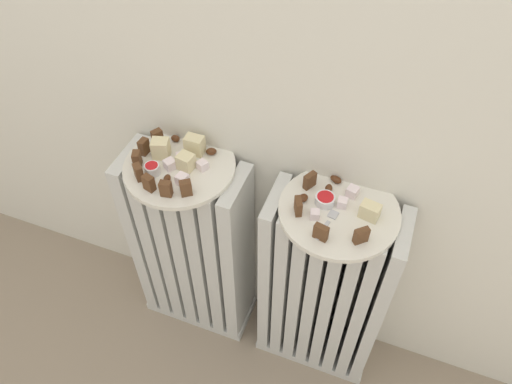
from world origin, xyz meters
The scene contains 35 objects.
radiator_left centered at (-0.20, 0.28, 0.33)m, with size 0.34×0.15×0.66m.
radiator_right centered at (0.20, 0.28, 0.33)m, with size 0.34×0.15×0.66m.
plate_left centered at (-0.20, 0.28, 0.67)m, with size 0.27×0.27×0.01m, color silver.
plate_right centered at (0.20, 0.28, 0.67)m, with size 0.27×0.27×0.01m, color silver.
dark_cake_slice_left_0 centered at (-0.28, 0.33, 0.70)m, with size 0.03×0.02×0.04m, color #56351E.
dark_cake_slice_left_1 centered at (-0.29, 0.29, 0.70)m, with size 0.03×0.02×0.04m, color #56351E.
dark_cake_slice_left_2 centered at (-0.29, 0.24, 0.70)m, with size 0.03×0.02×0.04m, color #56351E.
dark_cake_slice_left_3 centered at (-0.26, 0.21, 0.70)m, with size 0.03×0.02×0.04m, color #56351E.
dark_cake_slice_left_4 centered at (-0.22, 0.19, 0.70)m, with size 0.03×0.02×0.04m, color #56351E.
dark_cake_slice_left_5 centered at (-0.18, 0.18, 0.70)m, with size 0.03×0.02×0.04m, color #56351E.
dark_cake_slice_left_6 centered at (-0.14, 0.20, 0.70)m, with size 0.03×0.02×0.04m, color #56351E.
marble_cake_slice_left_0 centered at (-0.25, 0.29, 0.70)m, with size 0.04×0.03×0.05m, color beige.
marble_cake_slice_left_1 centered at (-0.18, 0.33, 0.70)m, with size 0.04×0.03×0.05m, color beige.
marble_cake_slice_left_2 centered at (-0.18, 0.28, 0.70)m, with size 0.04×0.03×0.04m, color beige.
turkish_delight_left_0 centered at (-0.21, 0.26, 0.69)m, with size 0.02×0.02×0.02m, color white.
turkish_delight_left_1 centered at (-0.14, 0.29, 0.69)m, with size 0.02×0.02×0.02m, color white.
turkish_delight_left_2 centered at (-0.16, 0.23, 0.69)m, with size 0.02×0.02×0.02m, color white.
turkish_delight_left_3 centered at (-0.20, 0.30, 0.69)m, with size 0.02×0.02×0.02m, color white.
medjool_date_left_0 centered at (-0.20, 0.22, 0.68)m, with size 0.03×0.02×0.02m, color #4C2814.
medjool_date_left_1 centered at (-0.14, 0.34, 0.68)m, with size 0.03×0.02×0.02m, color #4C2814.
medjool_date_left_2 centered at (-0.24, 0.35, 0.69)m, with size 0.02×0.02×0.02m, color #4C2814.
jam_bowl_left centered at (-0.24, 0.23, 0.69)m, with size 0.04×0.04×0.03m.
dark_cake_slice_right_0 centered at (0.11, 0.32, 0.70)m, with size 0.03×0.01×0.04m, color #56351E.
dark_cake_slice_right_1 centered at (0.11, 0.24, 0.70)m, with size 0.03×0.01×0.04m, color #56351E.
dark_cake_slice_right_2 centered at (0.18, 0.19, 0.70)m, with size 0.03×0.01×0.04m, color #56351E.
dark_cake_slice_right_3 centered at (0.26, 0.21, 0.70)m, with size 0.03×0.01×0.04m, color #56351E.
marble_cake_slice_right_0 centered at (0.26, 0.28, 0.70)m, with size 0.04×0.03×0.04m, color beige.
turkish_delight_right_0 centered at (0.21, 0.33, 0.69)m, with size 0.02×0.02×0.02m, color white.
turkish_delight_right_1 centered at (0.15, 0.24, 0.69)m, with size 0.02×0.02×0.02m, color white.
turkish_delight_right_2 centered at (0.20, 0.29, 0.69)m, with size 0.02×0.02×0.02m, color white.
medjool_date_right_0 centered at (0.17, 0.36, 0.68)m, with size 0.03×0.02×0.01m, color #4C2814.
medjool_date_right_1 centered at (0.16, 0.32, 0.68)m, with size 0.02×0.02×0.02m, color #4C2814.
medjool_date_right_2 centered at (0.11, 0.28, 0.68)m, with size 0.02×0.02×0.01m, color #4C2814.
jam_bowl_right centered at (0.16, 0.29, 0.69)m, with size 0.04×0.04×0.02m.
fork centered at (0.18, 0.23, 0.68)m, with size 0.03×0.09×0.00m.
Camera 1 is at (0.27, -0.44, 1.50)m, focal length 34.29 mm.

